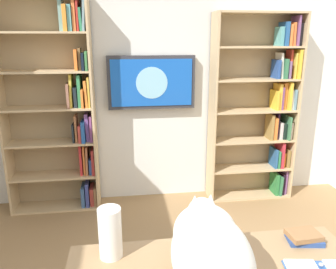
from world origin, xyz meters
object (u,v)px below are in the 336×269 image
(bookshelf_left, at_px, (263,109))
(desk_book_stack, at_px, (304,237))
(wall_mounted_tv, at_px, (152,82))
(cat, at_px, (210,249))
(bookshelf_right, at_px, (60,107))
(coffee_mug, at_px, (230,239))
(paper_towel_roll, at_px, (110,233))

(bookshelf_left, distance_m, desk_book_stack, 2.15)
(wall_mounted_tv, height_order, cat, wall_mounted_tv)
(bookshelf_right, bearing_deg, desk_book_stack, 126.77)
(bookshelf_left, xyz_separation_m, coffee_mug, (1.02, 2.05, -0.21))
(wall_mounted_tv, xyz_separation_m, paper_towel_roll, (0.39, 2.11, -0.43))
(bookshelf_left, bearing_deg, wall_mounted_tv, -3.94)
(coffee_mug, height_order, desk_book_stack, coffee_mug)
(bookshelf_right, bearing_deg, coffee_mug, 119.06)
(wall_mounted_tv, height_order, coffee_mug, wall_mounted_tv)
(bookshelf_left, bearing_deg, desk_book_stack, 73.03)
(wall_mounted_tv, bearing_deg, desk_book_stack, 105.51)
(cat, bearing_deg, desk_book_stack, -156.77)
(desk_book_stack, bearing_deg, coffee_mug, 0.11)
(desk_book_stack, bearing_deg, paper_towel_roll, -0.86)
(paper_towel_roll, distance_m, desk_book_stack, 0.98)
(wall_mounted_tv, distance_m, coffee_mug, 2.20)
(paper_towel_roll, relative_size, desk_book_stack, 1.35)
(bookshelf_left, xyz_separation_m, wall_mounted_tv, (1.21, -0.08, 0.30))
(bookshelf_right, height_order, wall_mounted_tv, bookshelf_right)
(desk_book_stack, bearing_deg, wall_mounted_tv, -74.49)
(cat, height_order, paper_towel_roll, cat)
(cat, distance_m, coffee_mug, 0.32)
(bookshelf_left, distance_m, wall_mounted_tv, 1.25)
(bookshelf_left, height_order, wall_mounted_tv, bookshelf_left)
(wall_mounted_tv, distance_m, cat, 2.40)
(bookshelf_left, height_order, coffee_mug, bookshelf_left)
(paper_towel_roll, bearing_deg, coffee_mug, 178.49)
(bookshelf_right, bearing_deg, bookshelf_left, 179.93)
(coffee_mug, distance_m, desk_book_stack, 0.39)
(bookshelf_right, distance_m, coffee_mug, 2.36)
(wall_mounted_tv, bearing_deg, bookshelf_left, 176.06)
(paper_towel_roll, relative_size, coffee_mug, 2.61)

